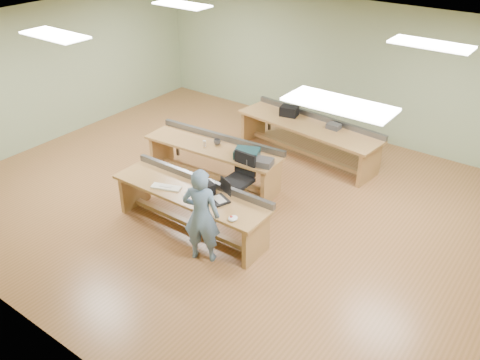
% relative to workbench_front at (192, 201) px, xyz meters
% --- Properties ---
extents(floor, '(10.00, 10.00, 0.00)m').
position_rel_workbench_front_xyz_m(floor, '(0.11, 1.11, -0.56)').
color(floor, brown).
rests_on(floor, ground).
extents(ceiling, '(10.00, 10.00, 0.00)m').
position_rel_workbench_front_xyz_m(ceiling, '(0.11, 1.11, 2.44)').
color(ceiling, silver).
rests_on(ceiling, wall_back).
extents(wall_back, '(10.00, 0.04, 3.00)m').
position_rel_workbench_front_xyz_m(wall_back, '(0.11, 5.11, 0.94)').
color(wall_back, gray).
rests_on(wall_back, floor).
extents(wall_front, '(10.00, 0.04, 3.00)m').
position_rel_workbench_front_xyz_m(wall_front, '(0.11, -2.89, 0.94)').
color(wall_front, gray).
rests_on(wall_front, floor).
extents(wall_left, '(0.04, 8.00, 3.00)m').
position_rel_workbench_front_xyz_m(wall_left, '(-4.89, 1.11, 0.94)').
color(wall_left, gray).
rests_on(wall_left, floor).
extents(fluor_panels, '(6.20, 3.50, 0.03)m').
position_rel_workbench_front_xyz_m(fluor_panels, '(0.11, 1.11, 2.41)').
color(fluor_panels, white).
rests_on(fluor_panels, ceiling).
extents(workbench_front, '(2.82, 0.79, 0.86)m').
position_rel_workbench_front_xyz_m(workbench_front, '(0.00, 0.00, 0.00)').
color(workbench_front, olive).
rests_on(workbench_front, floor).
extents(workbench_mid, '(2.82, 0.94, 0.86)m').
position_rel_workbench_front_xyz_m(workbench_mid, '(-0.76, 1.51, -0.00)').
color(workbench_mid, olive).
rests_on(workbench_mid, floor).
extents(workbench_back, '(3.25, 1.18, 0.86)m').
position_rel_workbench_front_xyz_m(workbench_back, '(0.21, 3.46, 0.01)').
color(workbench_back, olive).
rests_on(workbench_back, floor).
extents(person, '(0.67, 0.57, 1.56)m').
position_rel_workbench_front_xyz_m(person, '(0.63, -0.49, 0.23)').
color(person, '#6687A7').
rests_on(person, floor).
extents(laptop_base, '(0.37, 0.34, 0.03)m').
position_rel_workbench_front_xyz_m(laptop_base, '(0.57, 0.02, 0.21)').
color(laptop_base, black).
rests_on(laptop_base, workbench_front).
extents(laptop_screen, '(0.29, 0.13, 0.24)m').
position_rel_workbench_front_xyz_m(laptop_screen, '(0.61, 0.13, 0.43)').
color(laptop_screen, black).
rests_on(laptop_screen, laptop_base).
extents(keyboard, '(0.51, 0.32, 0.03)m').
position_rel_workbench_front_xyz_m(keyboard, '(-0.38, -0.18, 0.21)').
color(keyboard, silver).
rests_on(keyboard, workbench_front).
extents(trackball_mouse, '(0.18, 0.19, 0.07)m').
position_rel_workbench_front_xyz_m(trackball_mouse, '(1.06, -0.27, 0.23)').
color(trackball_mouse, white).
rests_on(trackball_mouse, workbench_front).
extents(camera_bag, '(0.32, 0.26, 0.19)m').
position_rel_workbench_front_xyz_m(camera_bag, '(0.25, 0.11, 0.29)').
color(camera_bag, black).
rests_on(camera_bag, workbench_front).
extents(task_chair, '(0.53, 0.53, 0.97)m').
position_rel_workbench_front_xyz_m(task_chair, '(0.17, 1.08, -0.20)').
color(task_chair, black).
rests_on(task_chair, floor).
extents(parts_bin_teal, '(0.53, 0.47, 0.15)m').
position_rel_workbench_front_xyz_m(parts_bin_teal, '(0.04, 1.49, 0.27)').
color(parts_bin_teal, '#12343B').
rests_on(parts_bin_teal, workbench_mid).
extents(parts_bin_grey, '(0.48, 0.37, 0.12)m').
position_rel_workbench_front_xyz_m(parts_bin_grey, '(0.40, 1.40, 0.25)').
color(parts_bin_grey, '#363638').
rests_on(parts_bin_grey, workbench_mid).
extents(mug, '(0.14, 0.14, 0.11)m').
position_rel_workbench_front_xyz_m(mug, '(-0.72, 1.58, 0.25)').
color(mug, '#363638').
rests_on(mug, workbench_mid).
extents(drinks_can, '(0.07, 0.07, 0.11)m').
position_rel_workbench_front_xyz_m(drinks_can, '(-0.87, 1.38, 0.25)').
color(drinks_can, silver).
rests_on(drinks_can, workbench_mid).
extents(storage_box_back, '(0.41, 0.33, 0.21)m').
position_rel_workbench_front_xyz_m(storage_box_back, '(-0.36, 3.60, 0.30)').
color(storage_box_back, black).
rests_on(storage_box_back, workbench_back).
extents(tray_back, '(0.28, 0.21, 0.11)m').
position_rel_workbench_front_xyz_m(tray_back, '(0.72, 3.55, 0.25)').
color(tray_back, '#363638').
rests_on(tray_back, workbench_back).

